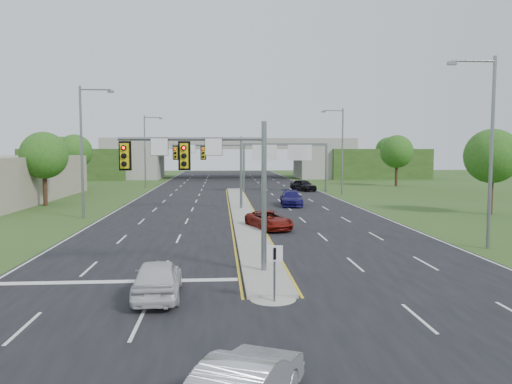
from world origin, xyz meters
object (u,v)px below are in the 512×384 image
object	(u,v)px
signal_mast_near	(214,172)
keep_right_sign	(275,264)
car_white	(158,278)
overpass	(230,161)
car_far_a	(269,220)
car_far_c	(303,185)
signal_mast_far	(217,161)
sign_gantry	(284,154)
car_far_b	(291,198)

from	to	relation	value
signal_mast_near	keep_right_sign	size ratio (longest dim) A/B	3.18
keep_right_sign	car_white	size ratio (longest dim) A/B	0.50
overpass	car_far_a	world-z (taller)	overpass
car_far_c	signal_mast_near	bearing A→B (deg)	-127.62
signal_mast_far	sign_gantry	distance (m)	21.91
signal_mast_near	signal_mast_far	world-z (taller)	same
car_white	car_far_a	size ratio (longest dim) A/B	0.93
signal_mast_near	sign_gantry	size ratio (longest dim) A/B	0.60
signal_mast_far	car_far_c	world-z (taller)	signal_mast_far
keep_right_sign	car_far_b	world-z (taller)	keep_right_sign
signal_mast_near	signal_mast_far	distance (m)	25.00
car_far_c	car_far_a	bearing A→B (deg)	-126.91
keep_right_sign	car_far_b	size ratio (longest dim) A/B	0.42
signal_mast_far	car_white	size ratio (longest dim) A/B	1.58
sign_gantry	car_far_b	xyz separation A→B (m)	(-1.41, -16.90, -4.46)
sign_gantry	car_far_c	world-z (taller)	sign_gantry
signal_mast_near	overpass	bearing A→B (deg)	88.38
car_white	car_far_c	xyz separation A→B (m)	(14.06, 50.16, 0.05)
car_far_a	car_far_b	size ratio (longest dim) A/B	0.91
car_far_b	keep_right_sign	bearing A→B (deg)	-95.37
signal_mast_near	car_far_a	world-z (taller)	signal_mast_near
overpass	car_far_b	xyz separation A→B (m)	(5.28, -51.98, -2.78)
car_far_b	car_far_c	xyz separation A→B (m)	(4.36, 18.68, 0.05)
keep_right_sign	sign_gantry	bearing A→B (deg)	82.30
overpass	keep_right_sign	bearing A→B (deg)	-90.00
signal_mast_far	sign_gantry	bearing A→B (deg)	65.89
car_white	car_far_a	bearing A→B (deg)	-112.38
car_far_a	signal_mast_near	bearing A→B (deg)	-124.38
signal_mast_far	car_far_a	size ratio (longest dim) A/B	1.47
car_far_a	car_white	bearing A→B (deg)	-128.10
signal_mast_near	overpass	xyz separation A→B (m)	(2.26, 80.07, -1.17)
overpass	car_far_a	size ratio (longest dim) A/B	16.83
signal_mast_near	overpass	distance (m)	80.11
signal_mast_near	car_white	xyz separation A→B (m)	(-2.16, -3.39, -3.95)
signal_mast_near	car_far_a	bearing A→B (deg)	73.88
signal_mast_near	keep_right_sign	xyz separation A→B (m)	(2.26, -4.45, -3.21)
signal_mast_far	car_far_c	xyz separation A→B (m)	(11.90, 21.77, -3.90)
keep_right_sign	sign_gantry	world-z (taller)	sign_gantry
car_white	car_far_c	world-z (taller)	car_far_c
signal_mast_near	sign_gantry	bearing A→B (deg)	78.75
signal_mast_near	overpass	world-z (taller)	overpass
overpass	car_white	world-z (taller)	overpass
car_white	car_far_a	world-z (taller)	car_white
sign_gantry	car_far_b	bearing A→B (deg)	-94.76
signal_mast_near	sign_gantry	distance (m)	45.88
car_far_a	signal_mast_far	bearing A→B (deg)	89.18
signal_mast_far	car_white	bearing A→B (deg)	-94.34
car_far_c	overpass	bearing A→B (deg)	82.80
overpass	car_far_a	distance (m)	67.13
overpass	car_white	xyz separation A→B (m)	(-4.42, -83.46, -2.78)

